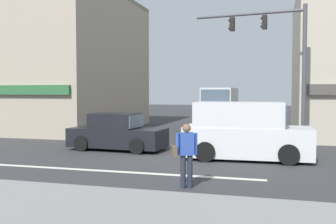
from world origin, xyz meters
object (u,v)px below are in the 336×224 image
sedan_crossing_center (117,133)px  van_crossing_leftbound (244,132)px  box_truck_approaching_near (219,111)px  pedestrian_foreground_with_bag (186,152)px  utility_pole_near_left (27,53)px  traffic_light_mast (281,53)px

sedan_crossing_center → van_crossing_leftbound: (5.46, -0.91, 0.29)m
box_truck_approaching_near → pedestrian_foreground_with_bag: 15.17m
utility_pole_near_left → box_truck_approaching_near: (9.96, 5.75, -3.40)m
traffic_light_mast → van_crossing_leftbound: (-1.27, -3.11, -3.17)m
pedestrian_foreground_with_bag → traffic_light_mast: bearing=73.4°
box_truck_approaching_near → traffic_light_mast: bearing=-62.6°
traffic_light_mast → utility_pole_near_left: bearing=174.2°
traffic_light_mast → sedan_crossing_center: (-6.73, -2.20, -3.46)m
utility_pole_near_left → sedan_crossing_center: utility_pole_near_left is taller
traffic_light_mast → box_truck_approaching_near: 8.55m
sedan_crossing_center → pedestrian_foreground_with_bag: 7.24m
utility_pole_near_left → sedan_crossing_center: bearing=-27.3°
sedan_crossing_center → traffic_light_mast: bearing=18.1°
sedan_crossing_center → box_truck_approaching_near: size_ratio=0.74×
van_crossing_leftbound → pedestrian_foreground_with_bag: 4.99m
van_crossing_leftbound → utility_pole_near_left: bearing=160.1°
utility_pole_near_left → traffic_light_mast: utility_pole_near_left is taller
traffic_light_mast → van_crossing_leftbound: traffic_light_mast is taller
traffic_light_mast → van_crossing_leftbound: size_ratio=1.33×
traffic_light_mast → sedan_crossing_center: bearing=-161.9°
traffic_light_mast → pedestrian_foreground_with_bag: size_ratio=3.71×
utility_pole_near_left → traffic_light_mast: (13.66, -1.38, -0.47)m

